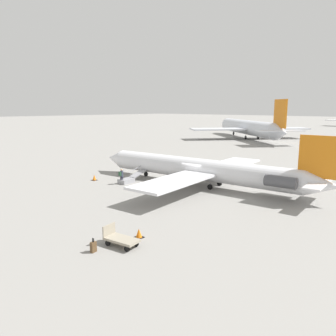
{
  "coord_description": "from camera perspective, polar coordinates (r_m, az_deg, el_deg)",
  "views": [
    {
      "loc": [
        -22.2,
        28.14,
        8.54
      ],
      "look_at": [
        3.34,
        1.15,
        1.63
      ],
      "focal_mm": 35.0,
      "sensor_mm": 36.0,
      "label": 1
    }
  ],
  "objects": [
    {
      "name": "airplane_main",
      "position": [
        36.02,
        6.23,
        -0.26
      ],
      "size": [
        28.68,
        21.93,
        6.15
      ],
      "rotation": [
        0.0,
        0.0,
        0.11
      ],
      "color": "silver",
      "rests_on": "ground"
    },
    {
      "name": "passenger",
      "position": [
        37.2,
        -8.11,
        -1.27
      ],
      "size": [
        0.36,
        0.55,
        1.74
      ],
      "rotation": [
        0.0,
        0.0,
        -1.46
      ],
      "color": "#23232D",
      "rests_on": "ground"
    },
    {
      "name": "boarding_stairs",
      "position": [
        38.03,
        -6.85,
        -1.97
      ],
      "size": [
        1.48,
        4.1,
        1.58
      ],
      "rotation": [
        0.0,
        0.0,
        -1.46
      ],
      "color": "#99999E",
      "rests_on": "ground"
    },
    {
      "name": "traffic_cone_near_stairs",
      "position": [
        39.82,
        -12.72,
        -1.66
      ],
      "size": [
        0.6,
        0.6,
        0.66
      ],
      "color": "black",
      "rests_on": "ground"
    },
    {
      "name": "ground_plane",
      "position": [
        36.84,
        5.01,
        -2.91
      ],
      "size": [
        600.0,
        600.0,
        0.0
      ],
      "primitive_type": "plane",
      "color": "gray"
    },
    {
      "name": "airplane_far_right",
      "position": [
        93.55,
        13.87,
        6.87
      ],
      "size": [
        37.2,
        31.45,
        10.31
      ],
      "rotation": [
        0.0,
        0.0,
        5.62
      ],
      "color": "silver",
      "rests_on": "ground"
    },
    {
      "name": "luggage_cart",
      "position": [
        21.1,
        -8.32,
        -12.1
      ],
      "size": [
        2.36,
        1.49,
        1.22
      ],
      "rotation": [
        0.0,
        0.0,
        0.18
      ],
      "color": "#9E937F",
      "rests_on": "ground"
    },
    {
      "name": "suitcase",
      "position": [
        20.59,
        -12.87,
        -13.24
      ],
      "size": [
        0.27,
        0.39,
        0.88
      ],
      "rotation": [
        0.0,
        0.0,
        4.86
      ],
      "color": "brown",
      "rests_on": "ground"
    },
    {
      "name": "traffic_cone_near_cart",
      "position": [
        22.25,
        -5.09,
        -11.27
      ],
      "size": [
        0.57,
        0.57,
        0.63
      ],
      "color": "black",
      "rests_on": "ground"
    }
  ]
}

